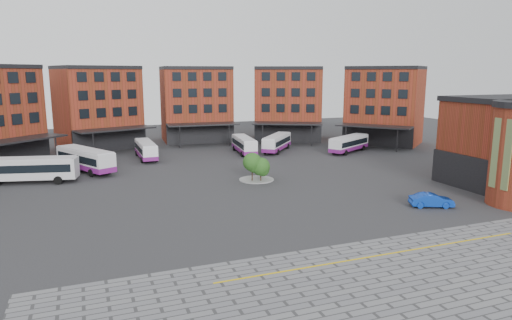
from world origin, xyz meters
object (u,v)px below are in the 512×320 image
object	(u,v)px
bus_a	(29,168)
bus_b	(85,159)
blue_car	(431,200)
bus_e	(277,142)
bus_f	(349,143)
bus_d	(244,145)
tree_island	(258,166)
bus_c	(146,150)

from	to	relation	value
bus_a	bus_b	size ratio (longest dim) A/B	1.02
blue_car	bus_e	bearing A→B (deg)	24.72
bus_e	blue_car	bearing A→B (deg)	-48.08
bus_a	bus_f	distance (m)	49.04
bus_b	bus_f	distance (m)	42.29
bus_e	bus_f	distance (m)	12.34
bus_d	bus_e	bearing A→B (deg)	6.67
tree_island	bus_f	world-z (taller)	tree_island
tree_island	bus_f	distance (m)	26.40
bus_c	bus_f	distance (m)	33.83
bus_a	bus_d	bearing A→B (deg)	-58.73
tree_island	bus_b	xyz separation A→B (m)	(-20.02, 13.69, -0.17)
bus_b	tree_island	bearing A→B (deg)	-62.23
bus_f	blue_car	distance (m)	32.52
bus_a	bus_f	size ratio (longest dim) A/B	1.17
tree_island	bus_a	size ratio (longest dim) A/B	0.38
bus_b	bus_e	xyz separation A→B (m)	(31.16, 5.80, -0.19)
bus_e	bus_f	xyz separation A→B (m)	(11.13, -5.33, -0.02)
bus_b	bus_d	xyz separation A→B (m)	(25.15, 5.79, -0.23)
bus_d	blue_car	xyz separation A→B (m)	(7.21, -36.28, -0.79)
bus_a	bus_f	bearing A→B (deg)	-70.96
bus_c	bus_e	xyz separation A→B (m)	(22.13, -0.85, 0.04)
bus_d	bus_f	xyz separation A→B (m)	(17.14, -5.33, 0.02)
bus_c	bus_f	xyz separation A→B (m)	(33.26, -6.18, 0.03)
bus_d	bus_f	size ratio (longest dim) A/B	1.02
bus_e	blue_car	distance (m)	36.32
bus_c	bus_d	world-z (taller)	bus_d
bus_c	bus_f	world-z (taller)	bus_f
tree_island	bus_d	xyz separation A→B (m)	(5.13, 19.49, -0.40)
bus_e	bus_f	bearing A→B (deg)	14.42
bus_b	blue_car	distance (m)	44.47
tree_island	bus_c	world-z (taller)	tree_island
bus_f	bus_e	bearing A→B (deg)	-145.24
tree_island	bus_a	world-z (taller)	tree_island
bus_a	bus_b	world-z (taller)	bus_b
bus_a	blue_car	distance (m)	46.72
bus_a	bus_f	world-z (taller)	bus_a
tree_island	bus_e	xyz separation A→B (m)	(11.15, 19.49, -0.36)
tree_island	bus_e	bearing A→B (deg)	60.24
bus_c	bus_f	size ratio (longest dim) A/B	1.00
bus_c	bus_b	bearing A→B (deg)	-144.26
bus_a	bus_e	bearing A→B (deg)	-61.46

